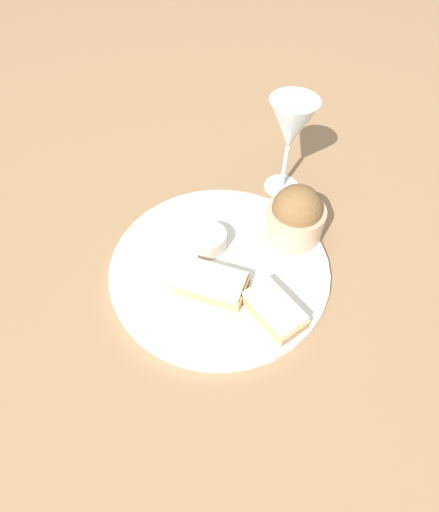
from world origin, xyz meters
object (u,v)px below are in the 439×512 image
object	(u,v)px
salad_bowl	(296,216)
wine_glass	(291,128)
cheese_toast_near	(213,283)
sauce_ramekin	(208,239)
cheese_toast_far	(274,309)

from	to	relation	value
salad_bowl	wine_glass	size ratio (longest dim) A/B	0.54
cheese_toast_near	wine_glass	size ratio (longest dim) A/B	0.64
sauce_ramekin	cheese_toast_far	bearing A→B (deg)	0.13
cheese_toast_near	cheese_toast_far	size ratio (longest dim) A/B	1.24
salad_bowl	wine_glass	xyz separation A→B (m)	(-0.11, 0.08, 0.07)
sauce_ramekin	cheese_toast_near	world-z (taller)	sauce_ramekin
cheese_toast_near	wine_glass	bearing A→B (deg)	115.66
cheese_toast_near	sauce_ramekin	bearing A→B (deg)	148.82
sauce_ramekin	cheese_toast_far	xyz separation A→B (m)	(0.16, 0.00, -0.00)
salad_bowl	wine_glass	bearing A→B (deg)	144.87
cheese_toast_far	cheese_toast_near	bearing A→B (deg)	-153.53
salad_bowl	cheese_toast_far	world-z (taller)	salad_bowl
cheese_toast_far	wine_glass	xyz separation A→B (m)	(-0.20, 0.20, 0.10)
cheese_toast_near	wine_glass	world-z (taller)	wine_glass
sauce_ramekin	cheese_toast_near	distance (m)	0.08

